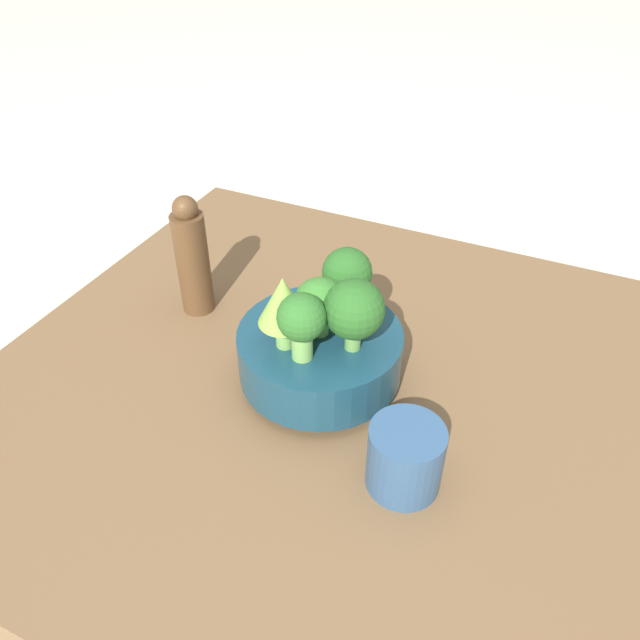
# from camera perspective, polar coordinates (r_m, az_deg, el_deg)

# --- Properties ---
(ground_plane) EXTENTS (6.00, 6.00, 0.00)m
(ground_plane) POSITION_cam_1_polar(r_m,az_deg,el_deg) (0.84, -0.28, -7.43)
(ground_plane) COLOR beige
(table) EXTENTS (0.82, 0.82, 0.05)m
(table) POSITION_cam_1_polar(r_m,az_deg,el_deg) (0.82, -0.29, -6.30)
(table) COLOR brown
(table) RESTS_ON ground_plane
(bowl) EXTENTS (0.20, 0.20, 0.08)m
(bowl) POSITION_cam_1_polar(r_m,az_deg,el_deg) (0.77, 0.00, -3.13)
(bowl) COLOR navy
(bowl) RESTS_ON table
(broccoli_floret_right) EXTENTS (0.06, 0.06, 0.09)m
(broccoli_floret_right) POSITION_cam_1_polar(r_m,az_deg,el_deg) (0.68, -1.70, -0.04)
(broccoli_floret_right) COLOR #7AB256
(broccoli_floret_right) RESTS_ON bowl
(broccoli_floret_center) EXTENTS (0.06, 0.06, 0.08)m
(broccoli_floret_center) POSITION_cam_1_polar(r_m,az_deg,el_deg) (0.72, 0.00, 1.42)
(broccoli_floret_center) COLOR #609347
(broccoli_floret_center) RESTS_ON bowl
(broccoli_floret_back) EXTENTS (0.07, 0.07, 0.09)m
(broccoli_floret_back) POSITION_cam_1_polar(r_m,az_deg,el_deg) (0.70, 3.12, 0.92)
(broccoli_floret_back) COLOR #6BA34C
(broccoli_floret_back) RESTS_ON bowl
(romanesco_piece_near) EXTENTS (0.06, 0.06, 0.09)m
(romanesco_piece_near) POSITION_cam_1_polar(r_m,az_deg,el_deg) (0.70, -3.36, 1.58)
(romanesco_piece_near) COLOR #7AB256
(romanesco_piece_near) RESTS_ON bowl
(broccoli_floret_left) EXTENTS (0.06, 0.06, 0.09)m
(broccoli_floret_left) POSITION_cam_1_polar(r_m,az_deg,el_deg) (0.76, 2.49, 4.22)
(broccoli_floret_left) COLOR #7AB256
(broccoli_floret_left) RESTS_ON bowl
(cup) EXTENTS (0.08, 0.08, 0.08)m
(cup) POSITION_cam_1_polar(r_m,az_deg,el_deg) (0.67, 7.79, -12.36)
(cup) COLOR #33567F
(cup) RESTS_ON table
(pepper_mill) EXTENTS (0.05, 0.05, 0.18)m
(pepper_mill) POSITION_cam_1_polar(r_m,az_deg,el_deg) (0.89, -11.60, 5.58)
(pepper_mill) COLOR brown
(pepper_mill) RESTS_ON table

